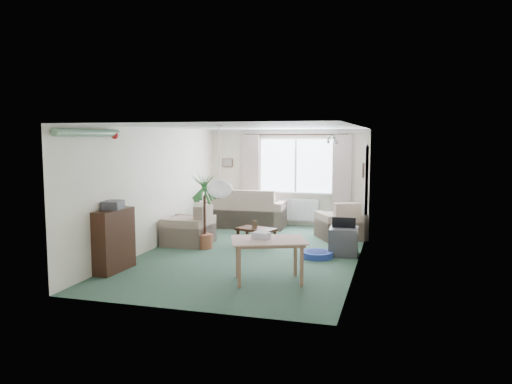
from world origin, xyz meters
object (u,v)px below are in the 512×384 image
(sofa, at_px, (247,207))
(dining_table, at_px, (269,261))
(armchair_left, at_px, (188,224))
(coffee_table, at_px, (256,237))
(bookshelf, at_px, (114,240))
(pet_bed, at_px, (317,255))
(houseplant, at_px, (205,210))
(tv_cube, at_px, (344,241))
(armchair_corner, at_px, (341,220))

(sofa, distance_m, dining_table, 4.78)
(sofa, distance_m, armchair_left, 2.38)
(coffee_table, bearing_deg, armchair_left, -168.14)
(bookshelf, height_order, pet_bed, bookshelf)
(pet_bed, bearing_deg, dining_table, -105.79)
(bookshelf, height_order, houseplant, houseplant)
(houseplant, bearing_deg, tv_cube, 3.73)
(armchair_left, bearing_deg, pet_bed, 82.36)
(armchair_corner, relative_size, coffee_table, 1.17)
(sofa, bearing_deg, pet_bed, 125.33)
(sofa, height_order, armchair_corner, sofa)
(armchair_left, relative_size, pet_bed, 1.60)
(armchair_left, height_order, coffee_table, armchair_left)
(bookshelf, bearing_deg, pet_bed, 33.33)
(dining_table, xyz_separation_m, tv_cube, (0.93, 2.07, -0.06))
(coffee_table, bearing_deg, houseplant, -148.52)
(bookshelf, distance_m, dining_table, 2.62)
(tv_cube, bearing_deg, coffee_table, 165.94)
(armchair_corner, relative_size, dining_table, 0.90)
(armchair_corner, relative_size, tv_cube, 1.62)
(houseplant, bearing_deg, sofa, 87.68)
(sofa, bearing_deg, coffee_table, 108.65)
(sofa, height_order, pet_bed, sofa)
(sofa, bearing_deg, tv_cube, 134.44)
(houseplant, height_order, tv_cube, houseplant)
(bookshelf, bearing_deg, tv_cube, 34.38)
(sofa, xyz_separation_m, coffee_table, (0.81, -2.02, -0.30))
(tv_cube, height_order, pet_bed, tv_cube)
(houseplant, xyz_separation_m, dining_table, (1.80, -1.89, -0.45))
(pet_bed, bearing_deg, coffee_table, 152.10)
(pet_bed, bearing_deg, tv_cube, 38.25)
(coffee_table, distance_m, bookshelf, 3.10)
(sofa, relative_size, armchair_corner, 2.05)
(bookshelf, xyz_separation_m, pet_bed, (3.10, 1.82, -0.46))
(dining_table, distance_m, tv_cube, 2.27)
(coffee_table, height_order, bookshelf, bookshelf)
(houseplant, xyz_separation_m, tv_cube, (2.73, 0.18, -0.51))
(sofa, height_order, dining_table, sofa)
(coffee_table, xyz_separation_m, pet_bed, (1.37, -0.73, -0.12))
(tv_cube, bearing_deg, armchair_left, 176.16)
(armchair_left, xyz_separation_m, dining_table, (2.27, -2.16, -0.09))
(bookshelf, xyz_separation_m, houseplant, (0.81, 1.99, 0.26))
(dining_table, bearing_deg, tv_cube, 65.83)
(coffee_table, height_order, tv_cube, tv_cube)
(sofa, height_order, tv_cube, sofa)
(armchair_corner, relative_size, houseplant, 0.60)
(pet_bed, bearing_deg, bookshelf, -149.51)
(bookshelf, bearing_deg, coffee_table, 58.81)
(tv_cube, bearing_deg, bookshelf, -150.71)
(houseplant, height_order, pet_bed, houseplant)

